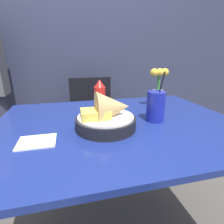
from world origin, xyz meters
The scene contains 8 objects.
wall_window centered at (0.00, 1.17, 1.30)m, with size 7.00×0.06×2.60m.
dining_table centered at (0.00, 0.00, 0.66)m, with size 1.20×0.89×0.76m.
chair_far_window centered at (-0.03, 0.81, 0.51)m, with size 0.40×0.40×0.86m.
food_basket centered at (-0.07, -0.07, 0.82)m, with size 0.27×0.27×0.17m.
ketchup_bottle centered at (-0.06, 0.18, 0.85)m, with size 0.06×0.06×0.19m.
drink_cup centered at (0.18, -0.03, 0.83)m, with size 0.09×0.09×0.25m.
flower_vase centered at (0.31, 0.20, 0.88)m, with size 0.12×0.07×0.24m.
napkin centered at (-0.37, -0.13, 0.76)m, with size 0.14×0.11×0.01m.
Camera 1 is at (-0.23, -0.79, 1.08)m, focal length 28.00 mm.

